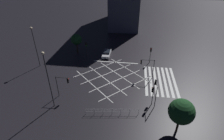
{
  "coord_description": "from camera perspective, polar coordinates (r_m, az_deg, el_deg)",
  "views": [
    {
      "loc": [
        -29.19,
        -3.96,
        19.19
      ],
      "look_at": [
        0.0,
        0.0,
        1.58
      ],
      "focal_mm": 28.0,
      "sensor_mm": 36.0,
      "label": 1
    }
  ],
  "objects": [
    {
      "name": "street_tree_far",
      "position": [
        23.95,
        21.73,
        -12.52
      ],
      "size": [
        3.29,
        3.29,
        5.25
      ],
      "color": "#38281C",
      "rests_on": "ground_plane"
    },
    {
      "name": "road_markings",
      "position": [
        35.32,
        10.45,
        -2.62
      ],
      "size": [
        15.49,
        20.16,
        0.01
      ],
      "color": "silver",
      "rests_on": "ground_plane"
    },
    {
      "name": "traffic_light_median_south",
      "position": [
        33.97,
        11.28,
        1.8
      ],
      "size": [
        0.36,
        2.67,
        4.1
      ],
      "rotation": [
        0.0,
        0.0,
        1.57
      ],
      "color": "#2D2D30",
      "rests_on": "ground_plane"
    },
    {
      "name": "street_tree_near",
      "position": [
        44.48,
        -11.56,
        9.72
      ],
      "size": [
        2.69,
        2.69,
        4.97
      ],
      "color": "#38281C",
      "rests_on": "ground_plane"
    },
    {
      "name": "ground_plane",
      "position": [
        35.16,
        0.0,
        -2.22
      ],
      "size": [
        200.0,
        200.0,
        0.0
      ],
      "primitive_type": "plane",
      "color": "black"
    },
    {
      "name": "traffic_light_sw_cross",
      "position": [
        27.78,
        13.12,
        -7.05
      ],
      "size": [
        0.36,
        0.39,
        3.47
      ],
      "rotation": [
        0.0,
        0.0,
        1.57
      ],
      "color": "#2D2D30",
      "rests_on": "ground_plane"
    },
    {
      "name": "traffic_light_ne_main",
      "position": [
        42.31,
        -8.51,
        7.58
      ],
      "size": [
        0.39,
        0.36,
        3.77
      ],
      "rotation": [
        0.0,
        0.0,
        3.14
      ],
      "color": "#2D2D30",
      "rests_on": "ground_plane"
    },
    {
      "name": "traffic_light_se_main",
      "position": [
        39.93,
        12.52,
        5.73
      ],
      "size": [
        0.39,
        0.36,
        3.79
      ],
      "rotation": [
        0.0,
        0.0,
        3.14
      ],
      "color": "#2D2D30",
      "rests_on": "ground_plane"
    },
    {
      "name": "street_lamp_west",
      "position": [
        26.44,
        -20.39,
        -1.13
      ],
      "size": [
        0.44,
        0.44,
        9.45
      ],
      "color": "#2D2D30",
      "rests_on": "ground_plane"
    },
    {
      "name": "traffic_light_nw_cross",
      "position": [
        29.56,
        -15.66,
        -3.9
      ],
      "size": [
        0.36,
        2.27,
        3.96
      ],
      "rotation": [
        0.0,
        0.0,
        -1.57
      ],
      "color": "#2D2D30",
      "rests_on": "ground_plane"
    },
    {
      "name": "traffic_light_ne_cross",
      "position": [
        42.34,
        -8.3,
        7.5
      ],
      "size": [
        0.36,
        0.39,
        3.66
      ],
      "rotation": [
        0.0,
        0.0,
        -1.57
      ],
      "color": "#2D2D30",
      "rests_on": "ground_plane"
    },
    {
      "name": "street_lamp_east",
      "position": [
        39.73,
        -24.21,
        9.25
      ],
      "size": [
        0.54,
        0.54,
        8.82
      ],
      "color": "#2D2D30",
      "rests_on": "ground_plane"
    },
    {
      "name": "pedestrian_railing",
      "position": [
        26.62,
        0.0,
        -13.22
      ],
      "size": [
        1.11,
        7.89,
        1.05
      ],
      "rotation": [
        0.0,
        0.0,
        -1.44
      ],
      "color": "#B7B7BC",
      "rests_on": "ground_plane"
    },
    {
      "name": "waiting_car",
      "position": [
        43.33,
        -1.71,
        5.44
      ],
      "size": [
        4.61,
        1.75,
        1.22
      ],
      "rotation": [
        0.0,
        0.0,
        3.14
      ],
      "color": "#B7BABC",
      "rests_on": "ground_plane"
    },
    {
      "name": "traffic_light_sw_main",
      "position": [
        28.12,
        14.11,
        -5.68
      ],
      "size": [
        2.44,
        0.36,
        3.91
      ],
      "color": "#2D2D30",
      "rests_on": "ground_plane"
    }
  ]
}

